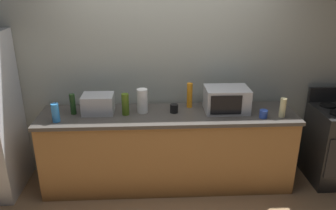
# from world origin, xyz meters

# --- Properties ---
(ground_plane) EXTENTS (8.00, 8.00, 0.00)m
(ground_plane) POSITION_xyz_m (0.00, 0.00, 0.00)
(ground_plane) COLOR #93704C
(back_wall) EXTENTS (6.40, 0.10, 2.70)m
(back_wall) POSITION_xyz_m (0.00, 0.81, 1.35)
(back_wall) COLOR #9EA399
(back_wall) RESTS_ON ground_plane
(counter_run) EXTENTS (2.84, 0.64, 0.90)m
(counter_run) POSITION_xyz_m (0.00, 0.40, 0.45)
(counter_run) COLOR #9E6B38
(counter_run) RESTS_ON ground_plane
(microwave) EXTENTS (0.48, 0.35, 0.27)m
(microwave) POSITION_xyz_m (0.66, 0.45, 1.04)
(microwave) COLOR #B7BABF
(microwave) RESTS_ON counter_run
(toaster_oven) EXTENTS (0.34, 0.26, 0.21)m
(toaster_oven) POSITION_xyz_m (-0.77, 0.46, 1.01)
(toaster_oven) COLOR #B7BABF
(toaster_oven) RESTS_ON counter_run
(paper_towel_roll) EXTENTS (0.12, 0.12, 0.27)m
(paper_towel_roll) POSITION_xyz_m (-0.28, 0.45, 1.04)
(paper_towel_roll) COLOR white
(paper_towel_roll) RESTS_ON counter_run
(bottle_dish_soap) EXTENTS (0.06, 0.06, 0.29)m
(bottle_dish_soap) POSITION_xyz_m (0.26, 0.58, 1.04)
(bottle_dish_soap) COLOR orange
(bottle_dish_soap) RESTS_ON counter_run
(bottle_hand_soap) EXTENTS (0.07, 0.07, 0.21)m
(bottle_hand_soap) POSITION_xyz_m (1.22, 0.25, 1.01)
(bottle_hand_soap) COLOR beige
(bottle_hand_soap) RESTS_ON counter_run
(bottle_wine) EXTENTS (0.06, 0.06, 0.23)m
(bottle_wine) POSITION_xyz_m (-1.04, 0.44, 1.01)
(bottle_wine) COLOR #1E3F19
(bottle_wine) RESTS_ON counter_run
(bottle_olive_oil) EXTENTS (0.08, 0.08, 0.24)m
(bottle_olive_oil) POSITION_xyz_m (-0.46, 0.39, 1.02)
(bottle_olive_oil) COLOR #4C6B19
(bottle_olive_oil) RESTS_ON counter_run
(bottle_spray_cleaner) EXTENTS (0.08, 0.08, 0.20)m
(bottle_spray_cleaner) POSITION_xyz_m (-1.17, 0.24, 1.00)
(bottle_spray_cleaner) COLOR #338CE5
(bottle_spray_cleaner) RESTS_ON counter_run
(mug_black) EXTENTS (0.09, 0.09, 0.10)m
(mug_black) POSITION_xyz_m (0.07, 0.43, 0.95)
(mug_black) COLOR black
(mug_black) RESTS_ON counter_run
(mug_blue) EXTENTS (0.09, 0.09, 0.09)m
(mug_blue) POSITION_xyz_m (1.01, 0.23, 0.94)
(mug_blue) COLOR #2D4CB2
(mug_blue) RESTS_ON counter_run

